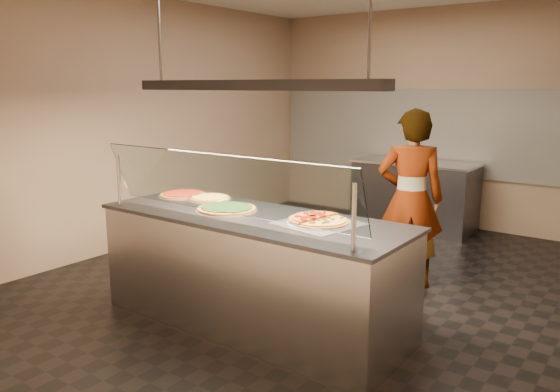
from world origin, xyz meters
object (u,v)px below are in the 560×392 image
Objects in this scene: serving_counter at (252,270)px; pizza_spatula at (223,202)px; half_pizza_pepperoni at (307,217)px; prep_table at (414,195)px; worker at (410,199)px; sneeze_guard at (222,185)px; heat_lamp_housing at (250,85)px; pizza_spinach at (227,209)px; pizza_cheese at (210,198)px; perforated_tray at (319,223)px; half_pizza_sausage at (331,222)px; pizza_tomato at (183,194)px.

serving_counter is 0.67m from pizza_spatula.
half_pizza_pepperoni is 0.29× the size of prep_table.
serving_counter is 1.51× the size of worker.
worker is (1.09, 1.49, -0.09)m from pizza_spatula.
heat_lamp_housing reaches higher than sneeze_guard.
prep_table is (0.09, 3.75, -0.48)m from pizza_spinach.
sneeze_guard is at bearing -40.41° from pizza_cheese.
pizza_spatula reaches higher than prep_table.
prep_table is at bearing 88.68° from pizza_spinach.
pizza_spinach is at bearing -91.32° from prep_table.
pizza_spatula reaches higher than perforated_tray.
heat_lamp_housing is at bearing -173.40° from half_pizza_sausage.
prep_table is at bearing 81.68° from pizza_cheese.
worker is at bearing -68.64° from prep_table.
half_pizza_sausage is 2.06× the size of pizza_spatula.
half_pizza_pepperoni is 3.76m from prep_table.
pizza_spatula is at bearing 141.53° from pizza_spinach.
half_pizza_pepperoni is 1.10m from heat_lamp_housing.
worker is 0.76× the size of heat_lamp_housing.
pizza_tomato is at bearing -175.33° from pizza_cheese.
sneeze_guard reaches higher than perforated_tray.
pizza_spatula is at bearing 162.75° from heat_lamp_housing.
pizza_cheese is at bearing 4.67° from pizza_tomato.
heat_lamp_housing is (-0.48, -0.08, 0.99)m from half_pizza_pepperoni.
sneeze_guard reaches higher than half_pizza_sausage.
half_pizza_pepperoni is 0.91m from pizza_spatula.
serving_counter is 6.60× the size of pizza_cheese.
pizza_spinach is at bearing 179.88° from heat_lamp_housing.
sneeze_guard is 0.69m from half_pizza_pepperoni.
pizza_spinach is at bearing -38.47° from pizza_spatula.
prep_table is at bearing 101.74° from perforated_tray.
perforated_tray is 0.11m from half_pizza_sausage.
half_pizza_sausage reaches higher than pizza_spatula.
worker is at bearing 71.63° from sneeze_guard.
half_pizza_pepperoni reaches higher than pizza_spatula.
perforated_tray is at bearing 36.12° from sneeze_guard.
pizza_spinach is 0.31× the size of prep_table.
sneeze_guard is at bearing -138.16° from half_pizza_pepperoni.
pizza_spatula reaches higher than pizza_spinach.
half_pizza_pepperoni is at bearing 179.89° from perforated_tray.
perforated_tray is 0.11m from half_pizza_pepperoni.
sneeze_guard reaches higher than half_pizza_pepperoni.
pizza_tomato is 0.19× the size of heat_lamp_housing.
half_pizza_pepperoni reaches higher than serving_counter.
worker is (0.65, 1.97, -0.36)m from sneeze_guard.
sneeze_guard is at bearing -47.67° from pizza_spatula.
pizza_spatula is at bearing -23.46° from pizza_cheese.
heat_lamp_housing is (0.00, 0.00, 1.48)m from serving_counter.
pizza_spinach is 0.78m from pizza_tomato.
pizza_cheese reaches higher than perforated_tray.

